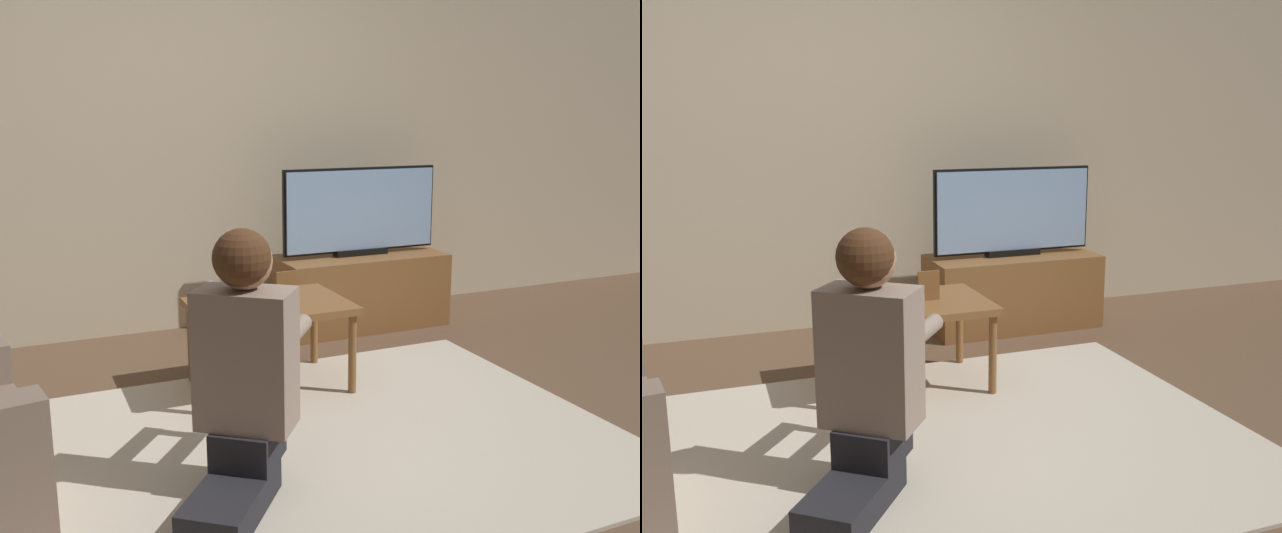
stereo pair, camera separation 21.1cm
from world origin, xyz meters
TOP-DOWN VIEW (x-y plane):
  - ground_plane at (0.00, 0.00)m, footprint 10.00×10.00m
  - wall_back at (0.00, 1.93)m, footprint 10.00×0.06m
  - rug at (0.00, 0.00)m, footprint 2.99×1.91m
  - tv_stand at (1.18, 1.49)m, footprint 1.09×0.48m
  - tv at (1.18, 1.49)m, footprint 1.06×0.08m
  - coffee_table at (0.26, 0.68)m, footprint 0.76×0.55m
  - person_kneeling at (-0.17, -0.25)m, footprint 0.69×0.79m
  - picture_frame at (0.35, 0.68)m, footprint 0.11×0.01m
  - remote at (0.23, 0.56)m, footprint 0.04×0.15m

SIDE VIEW (x-z plane):
  - ground_plane at x=0.00m, z-range 0.00..0.00m
  - rug at x=0.00m, z-range 0.00..0.02m
  - tv_stand at x=1.18m, z-range 0.00..0.47m
  - coffee_table at x=0.26m, z-range 0.17..0.63m
  - remote at x=0.23m, z-range 0.45..0.47m
  - person_kneeling at x=-0.17m, z-range 0.01..0.99m
  - picture_frame at x=0.35m, z-range 0.45..0.60m
  - tv at x=1.18m, z-range 0.48..1.04m
  - wall_back at x=0.00m, z-range 0.00..2.60m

